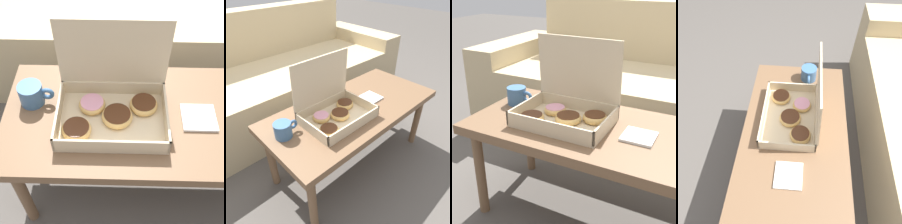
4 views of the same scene
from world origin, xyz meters
TOP-DOWN VIEW (x-y plane):
  - ground_plane at (0.00, 0.00)m, footprint 12.00×12.00m
  - coffee_table at (0.00, -0.10)m, footprint 1.10×0.52m
  - pastry_box at (-0.16, -0.10)m, footprint 0.38×0.27m
  - coffee_mug at (-0.45, -0.05)m, footprint 0.13×0.09m
  - napkin_stack at (0.15, -0.11)m, footprint 0.12×0.12m

SIDE VIEW (x-z plane):
  - ground_plane at x=0.00m, z-range 0.00..0.00m
  - coffee_table at x=0.00m, z-range 0.18..0.64m
  - napkin_stack at x=0.15m, z-range 0.46..0.47m
  - coffee_mug at x=-0.45m, z-range 0.46..0.54m
  - pastry_box at x=-0.16m, z-range 0.35..0.68m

